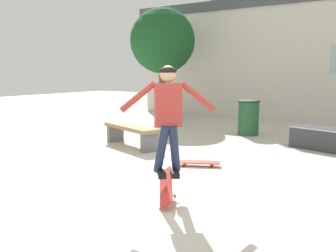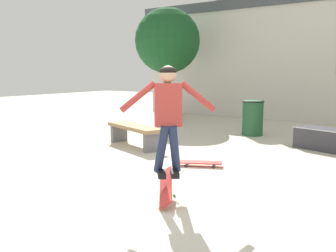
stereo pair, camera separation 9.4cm
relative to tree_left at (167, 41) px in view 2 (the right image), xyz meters
The scene contains 9 objects.
ground_plane 8.58m from the tree_left, 56.79° to the right, with size 40.00×40.00×0.00m, color beige.
building_backdrop 4.89m from the tree_left, 24.36° to the left, with size 13.59×0.52×5.21m.
tree_left is the anchor object (origin of this frame).
park_bench 5.44m from the tree_left, 63.95° to the right, with size 1.76×1.00×0.48m.
skate_ledge 6.77m from the tree_left, 22.68° to the right, with size 1.43×0.88×0.47m.
trash_bin 4.61m from the tree_left, 21.68° to the right, with size 0.58×0.58×0.92m.
skater 8.53m from the tree_left, 55.27° to the right, with size 1.00×0.84×1.42m.
skateboard_flipping 8.79m from the tree_left, 55.46° to the right, with size 0.59×0.71×0.38m.
skateboard_resting 7.16m from the tree_left, 50.34° to the right, with size 0.80×0.53×0.08m.
Camera 2 is at (3.00, -3.97, 1.67)m, focal length 40.00 mm.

